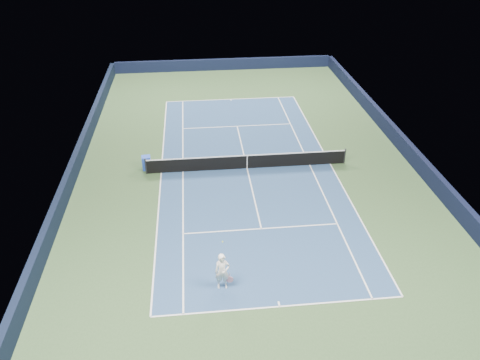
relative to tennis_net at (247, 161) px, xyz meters
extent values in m
plane|color=#304B29|center=(0.00, 0.00, -0.50)|extent=(40.00, 40.00, 0.00)
cube|color=black|center=(0.00, 19.82, 0.05)|extent=(22.00, 0.35, 1.10)
cube|color=black|center=(10.82, 0.00, 0.05)|extent=(0.35, 40.00, 1.10)
cube|color=black|center=(-10.82, 0.00, 0.05)|extent=(0.35, 40.00, 1.10)
cube|color=navy|center=(0.00, 0.00, -0.50)|extent=(10.97, 23.77, 0.01)
cube|color=white|center=(0.00, 11.88, -0.50)|extent=(10.97, 0.08, 0.00)
cube|color=white|center=(0.00, -11.88, -0.50)|extent=(10.97, 0.08, 0.00)
cube|color=white|center=(5.49, 0.00, -0.50)|extent=(0.08, 23.77, 0.00)
cube|color=white|center=(-5.49, 0.00, -0.50)|extent=(0.08, 23.77, 0.00)
cube|color=white|center=(4.12, 0.00, -0.50)|extent=(0.08, 23.77, 0.00)
cube|color=white|center=(-4.12, 0.00, -0.50)|extent=(0.08, 23.77, 0.00)
cube|color=white|center=(0.00, 6.40, -0.50)|extent=(8.23, 0.08, 0.00)
cube|color=white|center=(0.00, -6.40, -0.50)|extent=(8.23, 0.08, 0.00)
cube|color=white|center=(0.00, 0.00, -0.50)|extent=(0.08, 12.80, 0.00)
cube|color=white|center=(0.00, 11.73, -0.50)|extent=(0.08, 0.30, 0.00)
cube|color=white|center=(0.00, -11.73, -0.50)|extent=(0.08, 0.30, 0.00)
cylinder|color=black|center=(-6.40, 0.00, 0.03)|extent=(0.10, 0.10, 1.07)
cylinder|color=black|center=(6.40, 0.00, 0.03)|extent=(0.10, 0.10, 1.07)
cube|color=black|center=(0.00, 0.00, -0.05)|extent=(12.80, 0.03, 0.91)
cube|color=white|center=(0.00, 0.00, 0.44)|extent=(12.80, 0.04, 0.06)
cube|color=white|center=(0.00, 0.00, -0.05)|extent=(0.05, 0.04, 0.91)
cube|color=blue|center=(-6.40, 0.59, -0.05)|extent=(0.61, 0.57, 0.91)
cube|color=white|center=(-6.11, 0.59, -0.05)|extent=(0.07, 0.41, 0.41)
imported|color=white|center=(-2.34, -10.45, 0.42)|extent=(0.68, 0.45, 1.84)
cylinder|color=pink|center=(-2.02, -10.50, 0.20)|extent=(0.03, 0.03, 0.30)
cylinder|color=black|center=(-2.02, -10.50, -0.04)|extent=(0.30, 0.02, 0.30)
cylinder|color=#CD8597|center=(-2.02, -10.50, -0.04)|extent=(0.33, 0.03, 0.33)
sphere|color=#C7D82D|center=(-2.24, -9.45, 1.28)|extent=(0.07, 0.07, 0.07)
camera|label=1|loc=(-3.19, -25.85, 14.63)|focal=35.00mm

